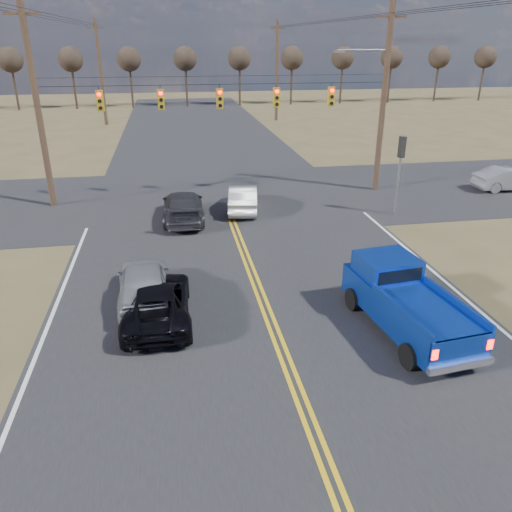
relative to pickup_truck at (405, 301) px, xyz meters
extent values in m
plane|color=brown|center=(-3.85, -3.30, -0.93)|extent=(160.00, 160.00, 0.00)
cube|color=#28282B|center=(-3.85, 6.70, -0.93)|extent=(14.00, 120.00, 0.02)
cube|color=#28282B|center=(-3.85, 14.70, -0.93)|extent=(120.00, 12.00, 0.02)
cylinder|color=#473323|center=(-12.85, 14.70, 4.07)|extent=(0.32, 0.32, 10.00)
cube|color=#473323|center=(-12.85, 14.70, 8.27)|extent=(1.60, 0.12, 0.12)
cylinder|color=#473323|center=(5.15, 14.70, 4.07)|extent=(0.32, 0.32, 10.00)
cube|color=#473323|center=(5.15, 14.70, 8.27)|extent=(1.60, 0.12, 0.12)
cylinder|color=black|center=(-3.85, 14.70, 5.07)|extent=(18.00, 0.02, 0.02)
cylinder|color=black|center=(-3.85, 14.70, 5.47)|extent=(18.00, 0.02, 0.02)
cube|color=#B28C14|center=(-9.85, 14.70, 4.37)|extent=(0.34, 0.24, 1.00)
cylinder|color=#FF0C05|center=(-9.85, 14.56, 4.70)|extent=(0.20, 0.06, 0.20)
cylinder|color=black|center=(-9.85, 14.56, 4.37)|extent=(0.20, 0.06, 0.20)
cylinder|color=black|center=(-9.85, 14.56, 4.04)|extent=(0.20, 0.06, 0.20)
cube|color=black|center=(-9.85, 14.53, 4.81)|extent=(0.24, 0.14, 0.03)
cube|color=#B28C14|center=(-6.85, 14.70, 4.37)|extent=(0.34, 0.24, 1.00)
cylinder|color=#FF0C05|center=(-6.85, 14.56, 4.70)|extent=(0.20, 0.06, 0.20)
cylinder|color=black|center=(-6.85, 14.56, 4.37)|extent=(0.20, 0.06, 0.20)
cylinder|color=black|center=(-6.85, 14.56, 4.04)|extent=(0.20, 0.06, 0.20)
cube|color=black|center=(-6.85, 14.53, 4.81)|extent=(0.24, 0.14, 0.03)
cube|color=#B28C14|center=(-3.85, 14.70, 4.37)|extent=(0.34, 0.24, 1.00)
cylinder|color=#FF0C05|center=(-3.85, 14.56, 4.70)|extent=(0.20, 0.06, 0.20)
cylinder|color=black|center=(-3.85, 14.56, 4.37)|extent=(0.20, 0.06, 0.20)
cylinder|color=black|center=(-3.85, 14.56, 4.04)|extent=(0.20, 0.06, 0.20)
cube|color=black|center=(-3.85, 14.53, 4.81)|extent=(0.24, 0.14, 0.03)
cube|color=#B28C14|center=(-0.85, 14.70, 4.37)|extent=(0.34, 0.24, 1.00)
cylinder|color=#FF0C05|center=(-0.85, 14.56, 4.70)|extent=(0.20, 0.06, 0.20)
cylinder|color=black|center=(-0.85, 14.56, 4.37)|extent=(0.20, 0.06, 0.20)
cylinder|color=black|center=(-0.85, 14.56, 4.04)|extent=(0.20, 0.06, 0.20)
cube|color=black|center=(-0.85, 14.53, 4.81)|extent=(0.24, 0.14, 0.03)
cube|color=#B28C14|center=(2.15, 14.70, 4.37)|extent=(0.34, 0.24, 1.00)
cylinder|color=#FF0C05|center=(2.15, 14.56, 4.70)|extent=(0.20, 0.06, 0.20)
cylinder|color=black|center=(2.15, 14.56, 4.37)|extent=(0.20, 0.06, 0.20)
cylinder|color=black|center=(2.15, 14.56, 4.04)|extent=(0.20, 0.06, 0.20)
cube|color=black|center=(2.15, 14.53, 4.81)|extent=(0.24, 0.14, 0.03)
cylinder|color=slate|center=(4.35, 10.20, 0.67)|extent=(0.12, 0.12, 3.20)
cube|color=black|center=(4.35, 10.20, 2.47)|extent=(0.24, 0.34, 1.00)
cylinder|color=slate|center=(3.75, 14.70, 6.67)|extent=(2.80, 0.10, 0.10)
cube|color=slate|center=(2.45, 14.70, 6.62)|extent=(0.55, 0.22, 0.14)
cylinder|color=#473323|center=(-12.85, 42.70, 4.07)|extent=(0.32, 0.32, 10.00)
cube|color=#473323|center=(-12.85, 42.70, 8.27)|extent=(1.60, 0.12, 0.12)
cylinder|color=#473323|center=(5.15, 42.70, 4.07)|extent=(0.32, 0.32, 10.00)
cube|color=#473323|center=(5.15, 42.70, 8.27)|extent=(1.60, 0.12, 0.12)
cylinder|color=black|center=(-12.85, 13.70, 8.37)|extent=(0.02, 58.00, 0.02)
cylinder|color=black|center=(-12.15, 13.70, 8.37)|extent=(0.02, 58.00, 0.02)
cylinder|color=black|center=(4.45, 13.70, 8.37)|extent=(0.02, 58.00, 0.02)
cylinder|color=black|center=(5.15, 13.70, 8.37)|extent=(0.02, 58.00, 0.02)
cylinder|color=black|center=(5.85, 13.70, 8.37)|extent=(0.02, 58.00, 0.02)
cylinder|color=#33261C|center=(-24.85, 56.70, 1.82)|extent=(0.28, 0.28, 5.50)
sphere|color=#2D231C|center=(-24.85, 56.70, 4.97)|extent=(3.00, 3.00, 3.00)
cylinder|color=#33261C|center=(-17.85, 56.70, 1.82)|extent=(0.28, 0.28, 5.50)
sphere|color=#2D231C|center=(-17.85, 56.70, 4.97)|extent=(3.00, 3.00, 3.00)
cylinder|color=#33261C|center=(-10.85, 56.70, 1.82)|extent=(0.28, 0.28, 5.50)
sphere|color=#2D231C|center=(-10.85, 56.70, 4.97)|extent=(3.00, 3.00, 3.00)
cylinder|color=#33261C|center=(-3.85, 56.70, 1.82)|extent=(0.28, 0.28, 5.50)
sphere|color=#2D231C|center=(-3.85, 56.70, 4.97)|extent=(3.00, 3.00, 3.00)
cylinder|color=#33261C|center=(3.15, 56.70, 1.82)|extent=(0.28, 0.28, 5.50)
sphere|color=#2D231C|center=(3.15, 56.70, 4.97)|extent=(3.00, 3.00, 3.00)
cylinder|color=#33261C|center=(10.15, 56.70, 1.82)|extent=(0.28, 0.28, 5.50)
sphere|color=#2D231C|center=(10.15, 56.70, 4.97)|extent=(3.00, 3.00, 3.00)
cylinder|color=#33261C|center=(17.15, 56.70, 1.82)|extent=(0.28, 0.28, 5.50)
sphere|color=#2D231C|center=(17.15, 56.70, 4.97)|extent=(3.00, 3.00, 3.00)
cylinder|color=#33261C|center=(24.15, 56.70, 1.82)|extent=(0.28, 0.28, 5.50)
sphere|color=#2D231C|center=(24.15, 56.70, 4.97)|extent=(3.00, 3.00, 3.00)
cylinder|color=#33261C|center=(31.15, 56.70, 1.82)|extent=(0.28, 0.28, 5.50)
sphere|color=#2D231C|center=(31.15, 56.70, 4.97)|extent=(3.00, 3.00, 3.00)
cylinder|color=#33261C|center=(38.15, 56.70, 1.82)|extent=(0.28, 0.28, 5.50)
sphere|color=#2D231C|center=(38.15, 56.70, 4.97)|extent=(3.00, 3.00, 3.00)
cylinder|color=black|center=(-0.66, -1.92, -0.56)|extent=(0.38, 0.77, 0.74)
cylinder|color=black|center=(1.08, -1.72, -0.56)|extent=(0.38, 0.77, 0.74)
cylinder|color=black|center=(-1.04, 1.38, -0.56)|extent=(0.38, 0.77, 0.74)
cylinder|color=black|center=(0.70, 1.57, -0.56)|extent=(0.38, 0.77, 0.74)
cube|color=#0F35A4|center=(0.02, -0.17, -0.10)|extent=(2.39, 5.15, 0.92)
cube|color=#0F35A4|center=(-0.13, 1.15, 0.65)|extent=(1.87, 1.75, 0.66)
cube|color=black|center=(-0.05, 0.40, 0.65)|extent=(1.47, 0.22, 0.41)
cube|color=#0F35A4|center=(-0.74, -1.23, 0.45)|extent=(0.44, 3.03, 0.18)
cube|color=#0F35A4|center=(1.00, -1.03, 0.45)|extent=(0.44, 3.03, 0.18)
cube|color=#0F35A4|center=(0.30, -2.62, 0.08)|extent=(1.84, 0.28, 0.55)
cube|color=silver|center=(0.31, -2.69, -0.42)|extent=(1.89, 0.38, 0.20)
cube|color=#FF0C05|center=(-0.50, -2.75, 0.04)|extent=(0.17, 0.07, 0.28)
cube|color=#FF0C05|center=(1.11, -2.57, 0.04)|extent=(0.17, 0.07, 0.28)
imported|color=#9A9CA1|center=(-7.73, 2.96, -0.20)|extent=(1.92, 4.34, 1.45)
imported|color=black|center=(-7.31, 1.85, -0.32)|extent=(2.10, 4.45, 1.23)
imported|color=silver|center=(-3.05, 12.20, -0.27)|extent=(2.02, 4.18, 1.32)
imported|color=#323237|center=(-6.13, 11.24, -0.23)|extent=(2.06, 4.84, 1.39)
imported|color=#97999E|center=(12.79, 13.32, -0.26)|extent=(1.45, 4.08, 1.34)
camera|label=1|loc=(-6.60, -12.14, 7.16)|focal=35.00mm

